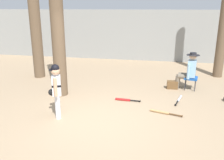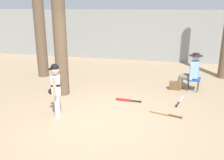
# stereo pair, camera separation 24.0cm
# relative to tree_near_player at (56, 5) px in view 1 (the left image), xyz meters

# --- Properties ---
(ground_plane) EXTENTS (60.00, 60.00, 0.00)m
(ground_plane) POSITION_rel_tree_near_player_xyz_m (1.58, -1.50, -2.60)
(ground_plane) COLOR #9E8466
(concrete_back_wall) EXTENTS (18.00, 0.36, 2.42)m
(concrete_back_wall) POSITION_rel_tree_near_player_xyz_m (1.58, 5.53, -1.39)
(concrete_back_wall) COLOR gray
(concrete_back_wall) RESTS_ON ground
(tree_near_player) EXTENTS (0.56, 0.56, 5.76)m
(tree_near_player) POSITION_rel_tree_near_player_xyz_m (0.00, 0.00, 0.00)
(tree_near_player) COLOR brown
(tree_near_player) RESTS_ON ground
(young_ballplayer) EXTENTS (0.47, 0.55, 1.31)m
(young_ballplayer) POSITION_rel_tree_near_player_xyz_m (0.52, -1.48, -1.85)
(young_ballplayer) COLOR white
(young_ballplayer) RESTS_ON ground
(folding_stool) EXTENTS (0.46, 0.46, 0.41)m
(folding_stool) POSITION_rel_tree_near_player_xyz_m (3.87, 1.26, -2.23)
(folding_stool) COLOR #194C9E
(folding_stool) RESTS_ON ground
(seated_spectator) EXTENTS (0.68, 0.54, 1.20)m
(seated_spectator) POSITION_rel_tree_near_player_xyz_m (3.77, 1.27, -1.96)
(seated_spectator) COLOR #6B6051
(seated_spectator) RESTS_ON ground
(handbag_beside_stool) EXTENTS (0.35, 0.20, 0.26)m
(handbag_beside_stool) POSITION_rel_tree_near_player_xyz_m (3.31, 1.21, -2.47)
(handbag_beside_stool) COLOR brown
(handbag_beside_stool) RESTS_ON ground
(tree_far_left) EXTENTS (0.54, 0.54, 4.73)m
(tree_far_left) POSITION_rel_tree_near_player_xyz_m (-1.58, 1.68, -0.49)
(tree_far_left) COLOR brown
(tree_far_left) RESTS_ON ground
(bat_aluminum_silver) EXTENTS (0.26, 0.76, 0.07)m
(bat_aluminum_silver) POSITION_rel_tree_near_player_xyz_m (3.47, 0.20, -2.56)
(bat_aluminum_silver) COLOR #B7BCC6
(bat_aluminum_silver) RESTS_ON ground
(bat_red_barrel) EXTENTS (0.72, 0.10, 0.07)m
(bat_red_barrel) POSITION_rel_tree_near_player_xyz_m (1.96, -0.14, -2.56)
(bat_red_barrel) COLOR red
(bat_red_barrel) RESTS_ON ground
(bat_wood_tan) EXTENTS (0.79, 0.28, 0.07)m
(bat_wood_tan) POSITION_rel_tree_near_player_xyz_m (2.99, -0.79, -2.56)
(bat_wood_tan) COLOR tan
(bat_wood_tan) RESTS_ON ground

